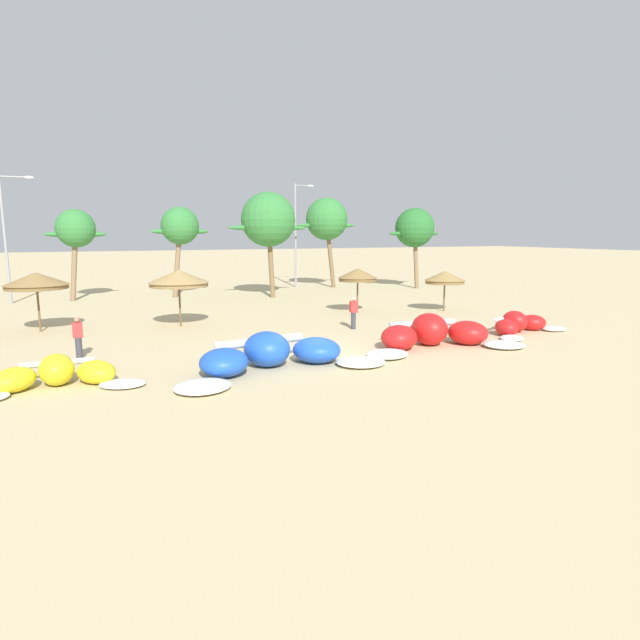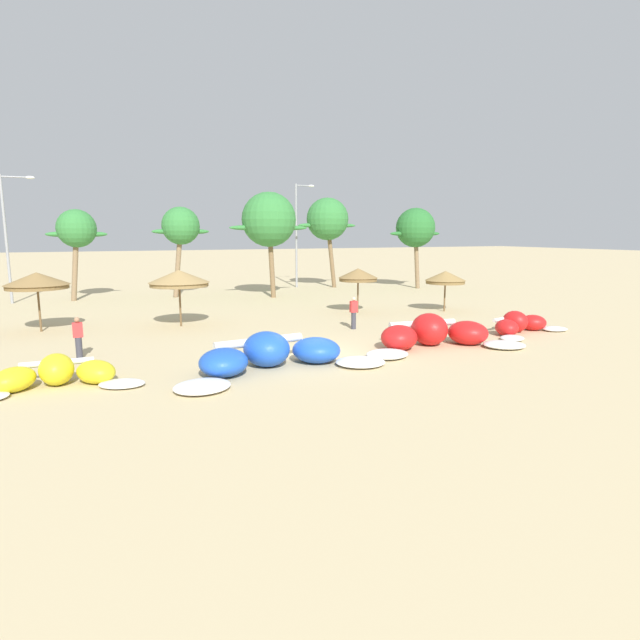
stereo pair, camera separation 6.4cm
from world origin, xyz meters
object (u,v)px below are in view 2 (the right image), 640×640
at_px(lamppost_west_center, 9,231).
at_px(kite_left_of_center, 434,335).
at_px(beach_umbrella_middle, 179,278).
at_px(palm_center_left, 269,220).
at_px(kite_center, 520,325).
at_px(person_near_kites, 78,338).
at_px(palm_left, 76,230).
at_px(person_by_umbrellas, 354,313).
at_px(lamppost_east_center, 298,230).
at_px(kite_left, 272,355).
at_px(beach_umbrella_near_palms, 358,275).
at_px(beach_umbrella_near_van, 37,281).
at_px(palm_center_right, 328,220).
at_px(kite_far_left, 56,375).
at_px(palm_right_of_gap, 416,228).
at_px(beach_umbrella_outermost, 445,277).
at_px(palm_left_of_gap, 181,227).

bearing_deg(lamppost_west_center, kite_left_of_center, -52.39).
height_order(kite_left_of_center, beach_umbrella_middle, beach_umbrella_middle).
bearing_deg(beach_umbrella_middle, palm_center_left, 50.08).
distance_m(kite_center, lamppost_west_center, 32.60).
height_order(person_near_kites, palm_left, palm_left).
relative_size(person_by_umbrellas, lamppost_east_center, 0.18).
bearing_deg(palm_center_left, person_by_umbrellas, -91.28).
distance_m(palm_center_left, lamppost_west_center, 17.44).
bearing_deg(lamppost_east_center, kite_left_of_center, -98.67).
relative_size(person_by_umbrellas, lamppost_west_center, 0.19).
height_order(kite_left, beach_umbrella_near_palms, beach_umbrella_near_palms).
bearing_deg(beach_umbrella_near_palms, beach_umbrella_middle, -178.13).
distance_m(beach_umbrella_near_van, beach_umbrella_middle, 6.60).
xyz_separation_m(beach_umbrella_middle, person_by_umbrellas, (7.76, -4.31, -1.66)).
bearing_deg(palm_center_left, palm_center_right, 34.85).
bearing_deg(beach_umbrella_middle, kite_far_left, -119.57).
bearing_deg(kite_center, beach_umbrella_near_van, 155.19).
bearing_deg(kite_left, kite_center, 6.73).
xyz_separation_m(palm_right_of_gap, lamppost_east_center, (-8.77, 5.05, -0.13)).
height_order(beach_umbrella_outermost, person_by_umbrellas, beach_umbrella_outermost).
height_order(person_near_kites, lamppost_east_center, lamppost_east_center).
distance_m(person_near_kites, palm_center_right, 28.59).
height_order(person_by_umbrellas, palm_center_left, palm_center_left).
distance_m(beach_umbrella_near_van, lamppost_west_center, 12.91).
relative_size(person_near_kites, palm_left, 0.25).
distance_m(person_near_kites, palm_left, 19.69).
relative_size(lamppost_west_center, lamppost_east_center, 0.96).
bearing_deg(kite_left, beach_umbrella_outermost, 31.86).
relative_size(kite_far_left, palm_center_left, 0.71).
xyz_separation_m(kite_far_left, lamppost_east_center, (18.11, 25.26, 4.62)).
height_order(person_by_umbrellas, palm_left, palm_left).
bearing_deg(person_by_umbrellas, palm_left_of_gap, 107.78).
relative_size(person_by_umbrellas, palm_center_left, 0.21).
distance_m(lamppost_west_center, lamppost_east_center, 21.75).
relative_size(beach_umbrella_near_van, person_near_kites, 1.82).
height_order(beach_umbrella_near_palms, lamppost_east_center, lamppost_east_center).
distance_m(kite_far_left, beach_umbrella_middle, 11.01).
bearing_deg(person_near_kites, beach_umbrella_outermost, 12.21).
bearing_deg(palm_center_right, lamppost_west_center, -178.24).
relative_size(kite_left, beach_umbrella_near_van, 2.76).
bearing_deg(lamppost_east_center, beach_umbrella_near_van, -142.81).
bearing_deg(kite_left_of_center, person_near_kites, 164.75).
height_order(kite_left, person_by_umbrellas, person_by_umbrellas).
relative_size(beach_umbrella_middle, palm_center_right, 0.40).
xyz_separation_m(kite_far_left, beach_umbrella_near_palms, (15.81, 9.74, 1.91)).
bearing_deg(person_near_kites, beach_umbrella_middle, 50.25).
height_order(beach_umbrella_outermost, person_near_kites, beach_umbrella_outermost).
bearing_deg(person_by_umbrellas, kite_left_of_center, -77.12).
distance_m(palm_left_of_gap, lamppost_east_center, 10.94).
bearing_deg(kite_far_left, beach_umbrella_middle, 60.43).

